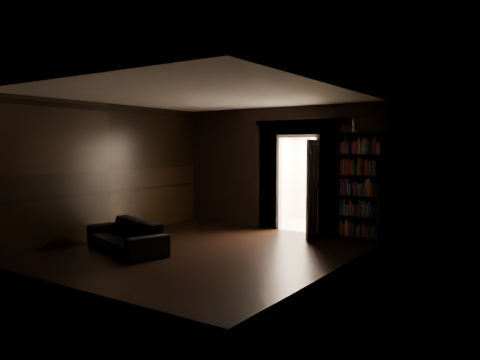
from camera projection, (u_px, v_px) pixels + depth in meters
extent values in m
plane|color=black|center=(204.00, 251.00, 8.52)|extent=(5.50, 5.50, 0.00)
cube|color=black|center=(235.00, 167.00, 11.42)|extent=(2.55, 0.10, 2.80)
cube|color=black|center=(351.00, 171.00, 9.78)|extent=(1.55, 0.10, 2.80)
cube|color=black|center=(299.00, 122.00, 10.39)|extent=(0.90, 0.10, 0.70)
cube|color=black|center=(110.00, 171.00, 9.81)|extent=(0.02, 5.50, 2.80)
cube|color=black|center=(334.00, 180.00, 7.03)|extent=(0.02, 5.50, 2.80)
cube|color=black|center=(73.00, 184.00, 6.14)|extent=(5.00, 0.02, 2.80)
cube|color=beige|center=(203.00, 96.00, 8.32)|extent=(5.00, 5.50, 0.02)
cube|color=white|center=(297.00, 185.00, 10.43)|extent=(1.04, 0.06, 2.17)
cube|color=beige|center=(314.00, 228.00, 11.26)|extent=(2.20, 1.80, 0.10)
cube|color=silver|center=(329.00, 174.00, 11.88)|extent=(2.20, 0.10, 2.40)
cube|color=silver|center=(276.00, 175.00, 11.76)|extent=(0.10, 1.60, 2.40)
cube|color=silver|center=(357.00, 178.00, 10.59)|extent=(0.10, 1.60, 2.40)
cube|color=silver|center=(315.00, 124.00, 11.09)|extent=(2.20, 1.80, 0.10)
cube|color=#C66A73|center=(328.00, 134.00, 11.76)|extent=(2.00, 0.04, 0.26)
imported|color=black|center=(126.00, 231.00, 8.50)|extent=(2.09, 1.39, 0.74)
cube|color=black|center=(360.00, 186.00, 9.47)|extent=(0.95, 0.66, 2.20)
cube|color=white|center=(343.00, 191.00, 11.28)|extent=(0.95, 0.92, 1.65)
cube|color=white|center=(312.00, 189.00, 9.77)|extent=(0.22, 0.84, 2.05)
cube|color=white|center=(354.00, 125.00, 9.40)|extent=(0.12, 0.12, 0.28)
cube|color=black|center=(347.00, 152.00, 11.19)|extent=(0.65, 0.11, 0.26)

